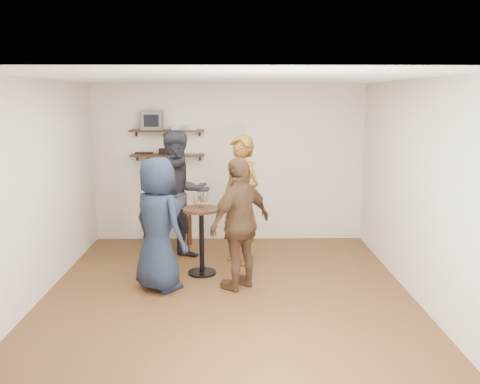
# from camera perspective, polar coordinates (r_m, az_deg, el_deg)

# --- Properties ---
(room) EXTENTS (4.58, 5.08, 2.68)m
(room) POSITION_cam_1_polar(r_m,az_deg,el_deg) (6.01, -1.44, 0.15)
(room) COLOR #452716
(room) RESTS_ON ground
(shelf_upper) EXTENTS (1.20, 0.25, 0.04)m
(shelf_upper) POSITION_cam_1_polar(r_m,az_deg,el_deg) (8.37, -8.19, 6.83)
(shelf_upper) COLOR black
(shelf_upper) RESTS_ON room
(shelf_lower) EXTENTS (1.20, 0.25, 0.04)m
(shelf_lower) POSITION_cam_1_polar(r_m,az_deg,el_deg) (8.40, -8.12, 4.11)
(shelf_lower) COLOR black
(shelf_lower) RESTS_ON room
(crt_monitor) EXTENTS (0.32, 0.30, 0.30)m
(crt_monitor) POSITION_cam_1_polar(r_m,az_deg,el_deg) (8.39, -9.79, 7.94)
(crt_monitor) COLOR #59595B
(crt_monitor) RESTS_ON shelf_upper
(dvd_deck) EXTENTS (0.40, 0.24, 0.06)m
(dvd_deck) POSITION_cam_1_polar(r_m,az_deg,el_deg) (8.33, -6.24, 7.19)
(dvd_deck) COLOR silver
(dvd_deck) RESTS_ON shelf_upper
(radio) EXTENTS (0.22, 0.10, 0.10)m
(radio) POSITION_cam_1_polar(r_m,az_deg,el_deg) (8.40, -8.33, 4.56)
(radio) COLOR black
(radio) RESTS_ON shelf_lower
(power_strip) EXTENTS (0.30, 0.05, 0.03)m
(power_strip) POSITION_cam_1_polar(r_m,az_deg,el_deg) (8.51, -10.71, 4.33)
(power_strip) COLOR black
(power_strip) RESTS_ON shelf_lower
(side_table) EXTENTS (0.61, 0.61, 0.63)m
(side_table) POSITION_cam_1_polar(r_m,az_deg,el_deg) (8.11, -7.22, -2.74)
(side_table) COLOR black
(side_table) RESTS_ON room
(vase_lilies) EXTENTS (0.19, 0.19, 0.94)m
(vase_lilies) POSITION_cam_1_polar(r_m,az_deg,el_deg) (8.03, -7.30, 0.05)
(vase_lilies) COLOR silver
(vase_lilies) RESTS_ON side_table
(drinks_table) EXTENTS (0.50, 0.50, 0.92)m
(drinks_table) POSITION_cam_1_polar(r_m,az_deg,el_deg) (6.91, -4.34, -4.49)
(drinks_table) COLOR black
(drinks_table) RESTS_ON room
(wine_glass_fl) EXTENTS (0.06, 0.06, 0.19)m
(wine_glass_fl) POSITION_cam_1_polar(r_m,az_deg,el_deg) (6.76, -4.99, -0.84)
(wine_glass_fl) COLOR silver
(wine_glass_fl) RESTS_ON drinks_table
(wine_glass_fr) EXTENTS (0.07, 0.07, 0.22)m
(wine_glass_fr) POSITION_cam_1_polar(r_m,az_deg,el_deg) (6.77, -3.91, -0.64)
(wine_glass_fr) COLOR silver
(wine_glass_fr) RESTS_ON drinks_table
(wine_glass_bl) EXTENTS (0.07, 0.07, 0.21)m
(wine_glass_bl) POSITION_cam_1_polar(r_m,az_deg,el_deg) (6.87, -4.47, -0.53)
(wine_glass_bl) COLOR silver
(wine_glass_bl) RESTS_ON drinks_table
(wine_glass_br) EXTENTS (0.07, 0.07, 0.20)m
(wine_glass_br) POSITION_cam_1_polar(r_m,az_deg,el_deg) (6.81, -4.27, -0.71)
(wine_glass_br) COLOR silver
(wine_glass_br) RESTS_ON drinks_table
(person_plaid) EXTENTS (0.79, 0.80, 1.86)m
(person_plaid) POSITION_cam_1_polar(r_m,az_deg,el_deg) (7.31, 0.10, -0.89)
(person_plaid) COLOR #A42712
(person_plaid) RESTS_ON room
(person_dark) EXTENTS (1.17, 1.09, 1.92)m
(person_dark) POSITION_cam_1_polar(r_m,az_deg,el_deg) (7.48, -6.78, -0.45)
(person_dark) COLOR black
(person_dark) RESTS_ON room
(person_navy) EXTENTS (0.96, 0.95, 1.68)m
(person_navy) POSITION_cam_1_polar(r_m,az_deg,el_deg) (6.38, -9.17, -3.60)
(person_navy) COLOR #161F32
(person_navy) RESTS_ON room
(person_brown) EXTENTS (0.98, 0.98, 1.68)m
(person_brown) POSITION_cam_1_polar(r_m,az_deg,el_deg) (6.33, 0.04, -3.58)
(person_brown) COLOR #47311E
(person_brown) RESTS_ON room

